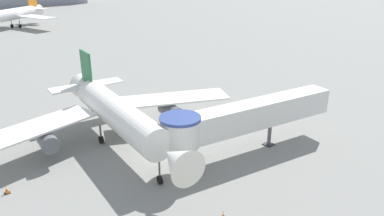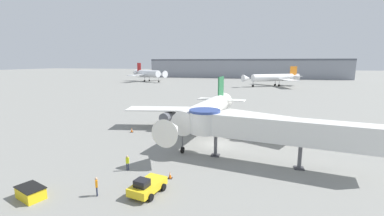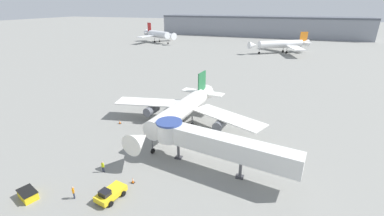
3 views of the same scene
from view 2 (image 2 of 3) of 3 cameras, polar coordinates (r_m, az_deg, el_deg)
ground_plane at (r=39.24m, az=5.25°, el=-8.06°), size 800.00×800.00×0.00m
main_airplane at (r=43.47m, az=3.10°, el=-0.82°), size 32.25×27.57×9.38m
jet_bridge at (r=32.15m, az=15.27°, el=-4.30°), size 21.76×6.47×6.10m
pushback_tug_yellow at (r=25.54m, az=-9.95°, el=-16.71°), size 2.87×4.19×1.74m
service_container_yellow at (r=28.57m, az=-32.21°, el=-15.61°), size 3.12×2.48×1.12m
traffic_cone_port_wing at (r=46.77m, az=-13.25°, el=-4.79°), size 0.50×0.50×0.82m
traffic_cone_apron_front at (r=25.97m, az=-9.77°, el=-17.38°), size 0.37×0.37×0.62m
traffic_cone_near_nose at (r=28.35m, az=-4.90°, el=-14.64°), size 0.46×0.46×0.77m
ground_crew_marshaller at (r=30.73m, az=-14.14°, el=-11.54°), size 0.39×0.29×1.79m
ground_crew_wing_walker at (r=26.22m, az=-20.45°, el=-15.79°), size 0.36×0.40×1.82m
background_jet_orange_tail at (r=138.41m, az=17.73°, el=6.45°), size 30.17×28.68×10.13m
background_jet_red_tail at (r=166.68m, az=-9.64°, el=7.57°), size 27.81×27.25×11.76m
terminal_building at (r=212.22m, az=11.61°, el=8.63°), size 150.81×24.16×14.66m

